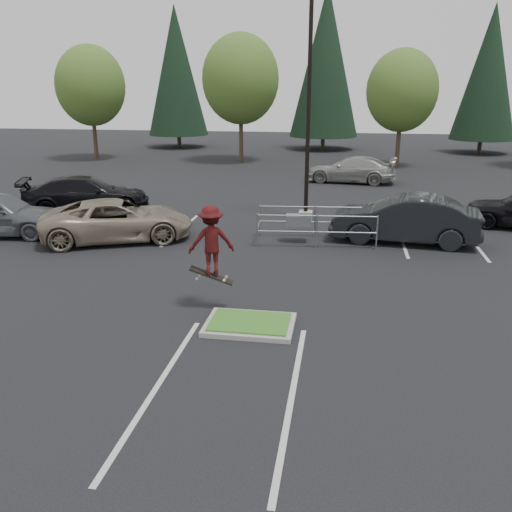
% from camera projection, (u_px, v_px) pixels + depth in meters
% --- Properties ---
extents(ground, '(120.00, 120.00, 0.00)m').
position_uv_depth(ground, '(250.00, 327.00, 13.52)').
color(ground, black).
rests_on(ground, ground).
extents(grass_median, '(2.20, 1.60, 0.16)m').
position_uv_depth(grass_median, '(250.00, 324.00, 13.50)').
color(grass_median, gray).
rests_on(grass_median, ground).
extents(stall_lines, '(22.62, 17.60, 0.01)m').
position_uv_depth(stall_lines, '(241.00, 254.00, 19.40)').
color(stall_lines, beige).
rests_on(stall_lines, ground).
extents(light_pole, '(0.70, 0.60, 10.12)m').
position_uv_depth(light_pole, '(308.00, 115.00, 23.38)').
color(light_pole, gray).
rests_on(light_pole, ground).
extents(decid_a, '(5.44, 5.44, 8.91)m').
position_uv_depth(decid_a, '(91.00, 88.00, 42.89)').
color(decid_a, '#38281C').
rests_on(decid_a, ground).
extents(decid_b, '(5.89, 5.89, 9.64)m').
position_uv_depth(decid_b, '(241.00, 82.00, 41.38)').
color(decid_b, '#38281C').
rests_on(decid_b, ground).
extents(decid_c, '(5.12, 5.12, 8.38)m').
position_uv_depth(decid_c, '(402.00, 93.00, 39.12)').
color(decid_c, '#38281C').
rests_on(decid_c, ground).
extents(conif_a, '(5.72, 5.72, 13.00)m').
position_uv_depth(conif_a, '(176.00, 71.00, 51.20)').
color(conif_a, '#38281C').
rests_on(conif_a, ground).
extents(conif_b, '(6.38, 6.38, 14.50)m').
position_uv_depth(conif_b, '(326.00, 62.00, 49.30)').
color(conif_b, '#38281C').
rests_on(conif_b, ground).
extents(conif_c, '(5.50, 5.50, 12.50)m').
position_uv_depth(conif_c, '(489.00, 73.00, 46.51)').
color(conif_c, '#38281C').
rests_on(conif_c, ground).
extents(cart_corral, '(4.60, 2.02, 1.27)m').
position_uv_depth(cart_corral, '(303.00, 222.00, 20.67)').
color(cart_corral, gray).
rests_on(cart_corral, ground).
extents(skateboarder, '(1.35, 1.05, 2.12)m').
position_uv_depth(skateboarder, '(211.00, 241.00, 14.08)').
color(skateboarder, black).
rests_on(skateboarder, ground).
extents(car_l_tan, '(6.32, 4.64, 1.60)m').
position_uv_depth(car_l_tan, '(115.00, 220.00, 20.87)').
color(car_l_tan, gray).
rests_on(car_l_tan, ground).
extents(car_l_black, '(6.32, 4.32, 1.70)m').
position_uv_depth(car_l_black, '(84.00, 194.00, 25.63)').
color(car_l_black, black).
rests_on(car_l_black, ground).
extents(car_r_charc, '(5.70, 2.50, 1.82)m').
position_uv_depth(car_r_charc, '(404.00, 219.00, 20.62)').
color(car_r_charc, black).
rests_on(car_r_charc, ground).
extents(car_far_silver, '(5.72, 2.94, 1.59)m').
position_uv_depth(car_far_silver, '(352.00, 170.00, 33.60)').
color(car_far_silver, '#9F9F9A').
rests_on(car_far_silver, ground).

